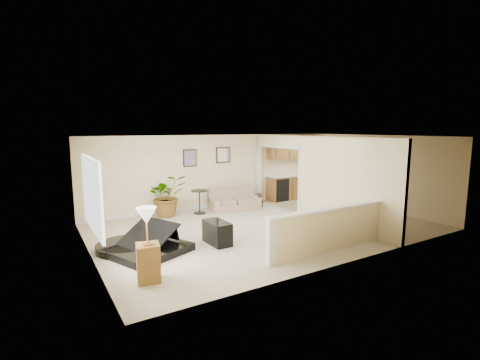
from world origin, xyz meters
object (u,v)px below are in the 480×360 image
loveseat (233,199)px  small_plant (259,201)px  piano (144,225)px  lamp_stand (148,250)px  palm_plant (167,196)px  piano_bench (217,233)px  accent_table (199,199)px

loveseat → small_plant: (0.98, -0.12, -0.14)m
piano → lamp_stand: size_ratio=1.62×
loveseat → palm_plant: bearing=-175.0°
loveseat → palm_plant: (-2.23, 0.27, 0.29)m
loveseat → palm_plant: palm_plant is taller
piano_bench → loveseat: 3.58m
piano → accent_table: size_ratio=2.88×
piano → piano_bench: (1.63, -0.34, -0.34)m
loveseat → lamp_stand: lamp_stand is taller
accent_table → palm_plant: (-0.99, 0.24, 0.15)m
palm_plant → accent_table: bearing=-13.6°
accent_table → lamp_stand: 5.01m
accent_table → palm_plant: 1.03m
piano_bench → loveseat: size_ratio=0.45×
piano_bench → accent_table: 3.05m
piano_bench → lamp_stand: size_ratio=0.60×
loveseat → accent_table: (-1.24, 0.03, 0.14)m
piano_bench → small_plant: 4.15m
piano → piano_bench: bearing=-34.5°
loveseat → piano_bench: bearing=-114.3°
loveseat → lamp_stand: size_ratio=1.33×
loveseat → small_plant: size_ratio=3.69×
accent_table → small_plant: size_ratio=1.56×
palm_plant → small_plant: palm_plant is taller
piano → palm_plant: piano is taller
piano → palm_plant: size_ratio=1.68×
piano → piano_bench: piano is taller
piano → small_plant: 5.32m
small_plant → lamp_stand: size_ratio=0.36×
piano_bench → loveseat: (2.12, 2.88, 0.08)m
piano → palm_plant: 3.19m
lamp_stand → piano: bearing=76.4°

